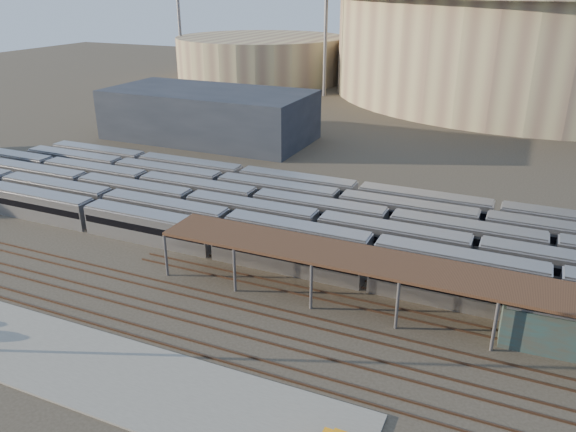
{
  "coord_description": "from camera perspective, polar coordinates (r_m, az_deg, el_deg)",
  "views": [
    {
      "loc": [
        26.57,
        -43.71,
        29.97
      ],
      "look_at": [
        1.92,
        12.0,
        4.74
      ],
      "focal_mm": 35.0,
      "sensor_mm": 36.0,
      "label": 1
    }
  ],
  "objects": [
    {
      "name": "stadium",
      "position": [
        184.21,
        24.36,
        16.42
      ],
      "size": [
        124.0,
        124.0,
        32.5
      ],
      "color": "tan",
      "rests_on": "ground"
    },
    {
      "name": "secondary_arena",
      "position": [
        195.44,
        -2.71,
        15.73
      ],
      "size": [
        56.0,
        56.0,
        14.0
      ],
      "primitive_type": "cylinder",
      "color": "tan",
      "rests_on": "ground"
    },
    {
      "name": "floodlight_0",
      "position": [
        164.05,
        3.87,
        19.2
      ],
      "size": [
        4.0,
        1.0,
        38.4
      ],
      "color": "slate",
      "rests_on": "ground"
    },
    {
      "name": "floodlight_1",
      "position": [
        198.33,
        -11.03,
        19.42
      ],
      "size": [
        4.0,
        1.0,
        38.4
      ],
      "color": "slate",
      "rests_on": "ground"
    },
    {
      "name": "apron",
      "position": [
        52.09,
        -19.97,
        -14.07
      ],
      "size": [
        50.0,
        9.0,
        0.2
      ],
      "primitive_type": "cube",
      "color": "gray",
      "rests_on": "ground"
    },
    {
      "name": "subway_trains",
      "position": [
        73.64,
        -0.02,
        0.01
      ],
      "size": [
        124.13,
        23.9,
        3.6
      ],
      "color": "#B1B2B6",
      "rests_on": "ground"
    },
    {
      "name": "service_building",
      "position": [
        118.99,
        -8.03,
        10.17
      ],
      "size": [
        42.0,
        20.0,
        10.0
      ],
      "primitive_type": "cube",
      "color": "#1E232D",
      "rests_on": "ground"
    },
    {
      "name": "empty_tracks",
      "position": [
        55.65,
        -9.07,
        -10.3
      ],
      "size": [
        170.0,
        9.62,
        0.18
      ],
      "color": "#4C3323",
      "rests_on": "ground"
    },
    {
      "name": "ground",
      "position": [
        59.28,
        -6.47,
        -8.03
      ],
      "size": [
        420.0,
        420.0,
        0.0
      ],
      "primitive_type": "plane",
      "color": "#383026",
      "rests_on": "ground"
    },
    {
      "name": "inspection_shed",
      "position": [
        54.05,
        16.35,
        -6.03
      ],
      "size": [
        60.3,
        6.0,
        5.3
      ],
      "color": "slate",
      "rests_on": "ground"
    },
    {
      "name": "floodlight_3",
      "position": [
        207.18,
        14.5,
        19.26
      ],
      "size": [
        4.0,
        1.0,
        38.4
      ],
      "color": "slate",
      "rests_on": "ground"
    }
  ]
}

